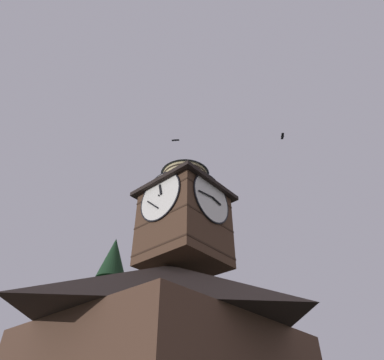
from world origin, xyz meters
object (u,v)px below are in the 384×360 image
Objects in this scene: flying_bird_high at (282,136)px; flying_bird_low at (176,140)px; clock_tower at (185,215)px; moon at (107,346)px; building_main at (166,351)px; pine_tree_behind at (100,353)px.

flying_bird_low is at bearing -35.85° from flying_bird_high.
moon is at bearing -120.56° from clock_tower.
building_main is 38.32m from moon.
clock_tower is at bearing 152.94° from building_main.
flying_bird_high is (-6.11, 11.02, 14.63)m from pine_tree_behind.
clock_tower reaches higher than pine_tree_behind.
flying_bird_high reaches higher than flying_bird_low.
flying_bird_high reaches higher than moon.
flying_bird_low reaches higher than clock_tower.
clock_tower is 11.06× the size of flying_bird_high.
flying_bird_high is (-6.03, 4.60, 7.88)m from clock_tower.
flying_bird_low reaches higher than moon.
flying_bird_low is (6.75, -4.88, -2.16)m from flying_bird_high.
flying_bird_low is at bearing 78.88° from building_main.
clock_tower is 10.94m from flying_bird_high.
pine_tree_behind is (0.09, -6.42, -6.75)m from clock_tower.
flying_bird_low is (19.90, 32.19, 6.56)m from moon.
flying_bird_high is at bearing 144.15° from flying_bird_low.
moon is at bearing -126.48° from pine_tree_behind.
pine_tree_behind reaches higher than building_main.
moon is 40.28m from flying_bird_high.
pine_tree_behind is at bearing -95.95° from flying_bird_low.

